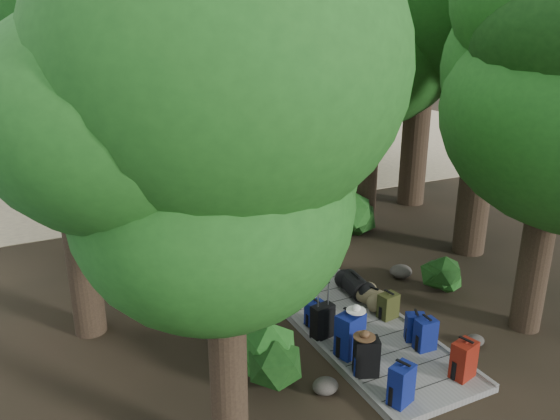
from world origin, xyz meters
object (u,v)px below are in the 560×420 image
backpack_right_d (388,305)px  sun_lounger (237,157)px  suitcase_on_boardwalk (323,321)px  kayak (95,178)px  backpack_left_a (402,382)px  backpack_left_d (315,312)px  duffel_right_khaki (372,297)px  lone_suitcase_on_sand (202,177)px  duffel_right_black (355,285)px  backpack_right_a (464,358)px  backpack_left_c (350,332)px  backpack_left_b (366,355)px  backpack_right_c (415,326)px  backpack_right_b (426,333)px

backpack_right_d → sun_lounger: size_ratio=0.30×
suitcase_on_boardwalk → kayak: 12.97m
backpack_left_a → suitcase_on_boardwalk: backpack_left_a is taller
suitcase_on_boardwalk → backpack_left_d: bearing=68.6°
duffel_right_khaki → lone_suitcase_on_sand: size_ratio=0.83×
duffel_right_black → backpack_left_d: bearing=-147.2°
backpack_right_a → backpack_right_d: 2.06m
backpack_left_a → backpack_left_c: (0.00, 1.41, 0.07)m
duffel_right_black → kayak: bearing=113.5°
backpack_left_b → backpack_right_c: 1.45m
backpack_right_b → backpack_right_a: bearing=-85.3°
backpack_left_b → suitcase_on_boardwalk: backpack_left_b is taller
suitcase_on_boardwalk → lone_suitcase_on_sand: 10.66m
backpack_right_a → backpack_right_c: 1.20m
kayak → backpack_right_c: bearing=-68.4°
backpack_right_a → backpack_right_b: size_ratio=1.10×
backpack_right_b → duffel_right_khaki: (0.08, 1.71, -0.13)m
backpack_right_b → backpack_right_d: bearing=89.7°
backpack_right_a → backpack_right_b: (-0.02, 0.89, -0.03)m
backpack_right_b → kayak: size_ratio=0.20×
backpack_left_a → duffel_right_khaki: size_ratio=1.26×
backpack_left_d → backpack_right_a: backpack_right_a is taller
backpack_left_d → lone_suitcase_on_sand: 10.21m
lone_suitcase_on_sand → suitcase_on_boardwalk: bearing=-99.0°
backpack_left_a → backpack_right_b: backpack_left_a is taller
lone_suitcase_on_sand → kayak: bearing=144.2°
backpack_right_d → backpack_left_b: bearing=-145.5°
backpack_left_b → kayak: backpack_left_b is taller
duffel_right_black → lone_suitcase_on_sand: (-0.21, 9.50, 0.02)m
backpack_right_d → lone_suitcase_on_sand: (-0.27, 10.55, -0.04)m
backpack_right_a → lone_suitcase_on_sand: 12.61m
duffel_right_khaki → duffel_right_black: duffel_right_black is taller
duffel_right_black → backpack_right_d: bearing=-79.8°
backpack_left_a → backpack_right_c: backpack_left_a is taller
backpack_right_c → lone_suitcase_on_sand: (-0.22, 11.41, -0.05)m
duffel_right_khaki → suitcase_on_boardwalk: 1.61m
backpack_right_b → lone_suitcase_on_sand: backpack_right_b is taller
backpack_right_b → kayak: backpack_right_b is taller
backpack_left_a → lone_suitcase_on_sand: 12.73m
backpack_right_a → backpack_right_c: backpack_right_a is taller
duffel_right_khaki → duffel_right_black: 0.52m
backpack_left_b → duffel_right_black: 2.73m
backpack_left_a → backpack_left_c: bearing=70.5°
duffel_right_khaki → sun_lounger: (2.06, 12.49, 0.01)m
backpack_left_b → backpack_left_c: (0.07, 0.59, 0.07)m
backpack_right_b → suitcase_on_boardwalk: (-1.41, 1.12, 0.00)m
lone_suitcase_on_sand → backpack_right_d: bearing=-90.9°
backpack_right_b → duffel_right_black: (0.01, 2.22, -0.09)m
kayak → backpack_left_b: bearing=-74.2°
backpack_left_d → duffel_right_black: (1.33, 0.65, -0.04)m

